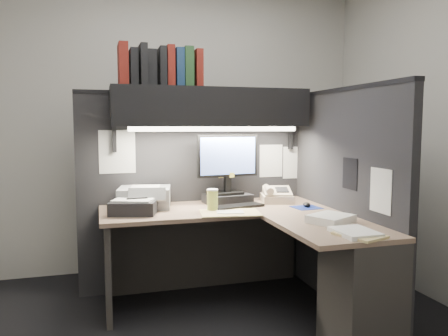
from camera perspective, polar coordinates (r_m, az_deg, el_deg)
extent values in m
plane|color=black|center=(3.04, -0.30, -20.87)|extent=(3.50, 3.50, 0.00)
cube|color=beige|center=(4.19, -5.93, 5.46)|extent=(3.50, 0.04, 2.70)
cube|color=beige|center=(1.35, 17.40, 5.08)|extent=(3.50, 0.04, 2.70)
cube|color=black|center=(3.68, -3.81, -3.14)|extent=(1.90, 0.06, 1.60)
cube|color=black|center=(3.34, 15.28, -4.22)|extent=(0.06, 1.50, 1.60)
cube|color=#93725E|center=(3.35, -1.27, -5.45)|extent=(1.70, 0.68, 0.03)
cube|color=#93725E|center=(2.86, 13.58, -7.52)|extent=(0.60, 0.85, 0.03)
cube|color=#332F2D|center=(3.72, -2.46, -10.12)|extent=(1.61, 0.02, 0.70)
cube|color=#332F2D|center=(3.34, -14.96, -12.16)|extent=(0.04, 0.61, 0.70)
cube|color=#332F2D|center=(2.84, 17.56, -15.46)|extent=(0.38, 0.40, 0.70)
cube|color=black|center=(3.49, -1.70, 7.94)|extent=(1.55, 0.34, 0.30)
cylinder|color=white|center=(3.35, -1.10, 5.13)|extent=(1.32, 0.04, 0.04)
cube|color=black|center=(3.54, 0.46, -4.01)|extent=(0.39, 0.27, 0.07)
cube|color=black|center=(3.53, 0.46, -2.12)|extent=(0.06, 0.05, 0.12)
cube|color=black|center=(3.50, 0.49, 1.61)|extent=(0.51, 0.10, 0.34)
cube|color=#6B8BEB|center=(3.48, 0.58, 1.59)|extent=(0.47, 0.06, 0.30)
cube|color=black|center=(3.36, 1.83, -5.01)|extent=(0.42, 0.22, 0.02)
cube|color=navy|center=(3.41, 10.72, -5.09)|extent=(0.22, 0.20, 0.00)
ellipsoid|color=black|center=(3.42, 10.74, -4.72)|extent=(0.08, 0.10, 0.03)
cube|color=#C7B399|center=(3.61, 6.90, -3.64)|extent=(0.29, 0.30, 0.10)
cylinder|color=#C8BA50|center=(3.22, -1.52, -4.28)|extent=(0.09, 0.09, 0.15)
cube|color=gray|center=(3.41, -10.33, -3.79)|extent=(0.44, 0.39, 0.15)
cube|color=black|center=(3.19, -11.68, -5.00)|extent=(0.37, 0.34, 0.09)
cube|color=#E2CA7F|center=(3.14, 0.80, -5.86)|extent=(0.46, 0.33, 0.01)
cube|color=white|center=(2.92, 13.76, -6.45)|extent=(0.34, 0.32, 0.05)
cube|color=white|center=(2.65, 16.74, -8.06)|extent=(0.21, 0.27, 0.03)
cube|color=#E2CA7F|center=(2.61, 17.30, -8.37)|extent=(0.27, 0.30, 0.01)
cube|color=maroon|center=(3.41, -13.07, 13.00)|extent=(0.07, 0.22, 0.31)
cube|color=black|center=(3.43, -11.74, 12.68)|extent=(0.06, 0.22, 0.27)
cube|color=black|center=(3.41, -10.55, 13.01)|extent=(0.05, 0.22, 0.31)
cube|color=black|center=(3.43, -9.52, 12.65)|extent=(0.07, 0.22, 0.27)
cube|color=black|center=(3.42, -8.11, 12.88)|extent=(0.05, 0.22, 0.29)
cube|color=maroon|center=(3.44, -7.10, 12.97)|extent=(0.06, 0.22, 0.30)
cube|color=navy|center=(3.46, -6.02, 12.82)|extent=(0.06, 0.22, 0.29)
cube|color=#234724|center=(3.47, -4.81, 12.90)|extent=(0.07, 0.22, 0.30)
cube|color=maroon|center=(3.48, -3.49, 12.76)|extent=(0.06, 0.22, 0.28)
cube|color=white|center=(3.82, 6.16, 0.94)|extent=(0.21, 0.00, 0.28)
cube|color=white|center=(3.91, 9.15, 0.71)|extent=(0.21, 0.00, 0.28)
cube|color=white|center=(3.53, -13.78, 2.06)|extent=(0.28, 0.00, 0.34)
cube|color=black|center=(3.18, 16.12, -0.72)|extent=(0.00, 0.18, 0.22)
cube|color=white|center=(2.90, 19.77, -2.82)|extent=(0.00, 0.21, 0.28)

